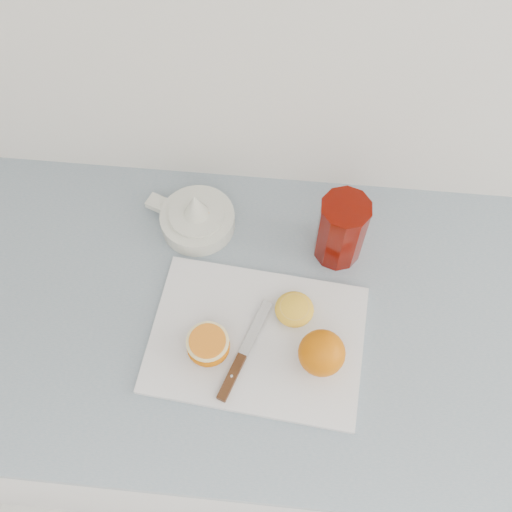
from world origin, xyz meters
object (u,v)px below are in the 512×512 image
object	(u,v)px
red_tumbler	(341,232)
cutting_board	(257,339)
counter	(245,383)
half_orange	(208,345)
citrus_juicer	(197,218)

from	to	relation	value
red_tumbler	cutting_board	bearing A→B (deg)	-124.50
counter	half_orange	xyz separation A→B (m)	(-0.05, -0.09, 0.48)
half_orange	cutting_board	bearing A→B (deg)	21.35
counter	cutting_board	bearing A→B (deg)	-59.67
counter	red_tumbler	bearing A→B (deg)	39.60
counter	cutting_board	xyz separation A→B (m)	(0.03, -0.06, 0.45)
counter	cutting_board	distance (m)	0.45
red_tumbler	citrus_juicer	bearing A→B (deg)	173.18
counter	red_tumbler	size ratio (longest dim) A/B	16.01
half_orange	citrus_juicer	world-z (taller)	citrus_juicer
cutting_board	red_tumbler	distance (m)	0.25
half_orange	red_tumbler	world-z (taller)	red_tumbler
cutting_board	red_tumbler	size ratio (longest dim) A/B	2.48
cutting_board	citrus_juicer	xyz separation A→B (m)	(-0.14, 0.23, 0.02)
counter	half_orange	bearing A→B (deg)	-117.61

